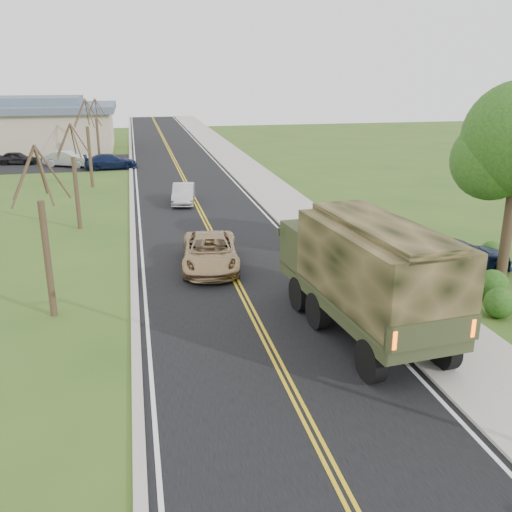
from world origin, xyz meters
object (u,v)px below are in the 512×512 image
object	(u,v)px
sedan_silver	(184,194)
pickup_navy	(457,257)
suv_champagne	(210,252)
military_truck	(366,269)

from	to	relation	value
sedan_silver	pickup_navy	world-z (taller)	pickup_navy
suv_champagne	pickup_navy	xyz separation A→B (m)	(10.28, -2.98, 0.02)
suv_champagne	pickup_navy	world-z (taller)	pickup_navy
military_truck	pickup_navy	distance (m)	8.03
suv_champagne	military_truck	bearing A→B (deg)	-56.29
military_truck	suv_champagne	size ratio (longest dim) A/B	1.59
military_truck	pickup_navy	xyz separation A→B (m)	(6.25, 4.78, -1.57)
military_truck	suv_champagne	distance (m)	8.88
sedan_silver	pickup_navy	xyz separation A→B (m)	(10.28, -16.00, 0.10)
pickup_navy	sedan_silver	bearing A→B (deg)	23.07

